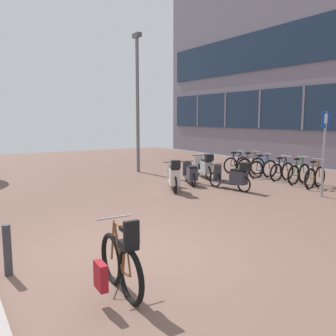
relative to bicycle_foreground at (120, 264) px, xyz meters
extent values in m
cube|color=brown|center=(5.67, 1.13, -0.42)|extent=(14.40, 40.00, 0.05)
cube|color=slate|center=(13.02, 7.40, 2.40)|extent=(0.10, 0.12, 2.09)
cube|color=slate|center=(13.02, 10.25, 2.40)|extent=(0.10, 0.12, 2.09)
cube|color=slate|center=(13.02, 13.09, 2.40)|extent=(0.10, 0.12, 2.09)
cube|color=slate|center=(13.02, 15.93, 2.40)|extent=(0.10, 0.12, 2.09)
torus|color=black|center=(0.02, -0.28, -0.06)|extent=(0.11, 0.75, 0.74)
torus|color=black|center=(0.05, 0.39, -0.06)|extent=(0.11, 0.75, 0.74)
cylinder|color=brown|center=(0.04, 0.12, 0.20)|extent=(0.05, 0.33, 0.65)
cylinder|color=brown|center=(0.03, -0.08, 0.18)|extent=(0.04, 0.14, 0.59)
cylinder|color=brown|center=(0.04, 0.07, 0.50)|extent=(0.05, 0.41, 0.09)
cylinder|color=brown|center=(0.03, -0.15, -0.09)|extent=(0.04, 0.26, 0.08)
cylinder|color=brown|center=(0.03, -0.21, 0.20)|extent=(0.03, 0.17, 0.54)
cylinder|color=brown|center=(0.05, 0.33, 0.23)|extent=(0.04, 0.15, 0.59)
cube|color=black|center=(0.03, -0.13, 0.51)|extent=(0.10, 0.22, 0.06)
cylinder|color=#ADADB2|center=(0.05, 0.27, 0.57)|extent=(0.48, 0.04, 0.02)
cube|color=black|center=(0.02, -0.23, 0.34)|extent=(0.21, 0.25, 0.10)
cube|color=black|center=(0.02, -0.33, 0.52)|extent=(0.20, 0.07, 0.32)
cube|color=maroon|center=(-0.35, -0.22, 0.00)|extent=(0.11, 0.28, 0.34)
cylinder|color=black|center=(-0.06, -0.09, -0.26)|extent=(0.20, 0.09, 0.29)
torus|color=black|center=(8.40, 3.38, -0.07)|extent=(0.73, 0.19, 0.73)
torus|color=black|center=(9.03, 3.49, -0.07)|extent=(0.73, 0.19, 0.73)
cylinder|color=brown|center=(8.78, 3.44, 0.19)|extent=(0.31, 0.09, 0.64)
cylinder|color=brown|center=(8.59, 3.41, 0.17)|extent=(0.14, 0.06, 0.58)
cylinder|color=brown|center=(8.72, 3.44, 0.48)|extent=(0.39, 0.10, 0.08)
cylinder|color=brown|center=(8.52, 3.40, -0.10)|extent=(0.25, 0.07, 0.08)
cylinder|color=brown|center=(8.47, 3.40, 0.19)|extent=(0.17, 0.05, 0.53)
cylinder|color=brown|center=(8.97, 3.48, 0.21)|extent=(0.15, 0.05, 0.58)
cube|color=black|center=(8.54, 3.41, 0.49)|extent=(0.23, 0.12, 0.06)
cylinder|color=#ADADB2|center=(8.91, 3.47, 0.55)|extent=(0.10, 0.48, 0.02)
torus|color=black|center=(8.56, 4.19, -0.07)|extent=(0.73, 0.17, 0.73)
torus|color=black|center=(9.24, 4.28, -0.07)|extent=(0.73, 0.17, 0.73)
cylinder|color=#2D632F|center=(8.97, 4.24, 0.19)|extent=(0.34, 0.08, 0.64)
cylinder|color=#2D632F|center=(8.76, 4.22, 0.17)|extent=(0.15, 0.05, 0.58)
cylinder|color=#2D632F|center=(8.91, 4.24, 0.48)|extent=(0.42, 0.09, 0.08)
cylinder|color=#2D632F|center=(8.69, 4.21, -0.10)|extent=(0.27, 0.06, 0.08)
cylinder|color=#2D632F|center=(8.63, 4.20, 0.19)|extent=(0.18, 0.05, 0.53)
cylinder|color=#2D632F|center=(9.18, 4.27, 0.22)|extent=(0.16, 0.05, 0.58)
cube|color=black|center=(8.71, 4.21, 0.49)|extent=(0.23, 0.12, 0.06)
cylinder|color=#ADADB2|center=(9.11, 4.26, 0.55)|extent=(0.09, 0.48, 0.02)
torus|color=black|center=(8.62, 5.03, -0.09)|extent=(0.69, 0.08, 0.69)
torus|color=black|center=(9.24, 5.04, -0.09)|extent=(0.69, 0.08, 0.69)
cylinder|color=black|center=(8.99, 5.04, 0.16)|extent=(0.31, 0.04, 0.60)
cylinder|color=black|center=(8.81, 5.03, 0.13)|extent=(0.14, 0.04, 0.55)
cylinder|color=black|center=(8.94, 5.03, 0.43)|extent=(0.38, 0.04, 0.08)
cylinder|color=black|center=(8.74, 5.03, -0.11)|extent=(0.24, 0.03, 0.07)
cylinder|color=black|center=(8.69, 5.03, 0.16)|extent=(0.16, 0.03, 0.50)
cylinder|color=black|center=(9.19, 5.04, 0.18)|extent=(0.14, 0.03, 0.55)
cube|color=black|center=(8.76, 5.03, 0.44)|extent=(0.22, 0.09, 0.06)
cylinder|color=#ADADB2|center=(9.13, 5.04, 0.50)|extent=(0.03, 0.48, 0.02)
torus|color=black|center=(8.44, 5.87, -0.08)|extent=(0.72, 0.16, 0.71)
torus|color=black|center=(9.10, 5.79, -0.08)|extent=(0.72, 0.16, 0.71)
cylinder|color=navy|center=(8.83, 5.83, 0.18)|extent=(0.33, 0.08, 0.63)
cylinder|color=navy|center=(8.63, 5.85, 0.16)|extent=(0.15, 0.05, 0.57)
cylinder|color=navy|center=(8.78, 5.83, 0.46)|extent=(0.41, 0.08, 0.08)
cylinder|color=navy|center=(8.56, 5.86, -0.10)|extent=(0.26, 0.06, 0.08)
cylinder|color=navy|center=(8.51, 5.87, 0.18)|extent=(0.17, 0.05, 0.52)
cylinder|color=navy|center=(9.04, 5.80, 0.21)|extent=(0.15, 0.05, 0.57)
cube|color=black|center=(8.58, 5.86, 0.48)|extent=(0.23, 0.12, 0.06)
cylinder|color=#ADADB2|center=(8.98, 5.81, 0.54)|extent=(0.08, 0.48, 0.02)
torus|color=black|center=(8.57, 6.68, -0.07)|extent=(0.74, 0.17, 0.73)
torus|color=black|center=(9.23, 6.59, -0.07)|extent=(0.74, 0.17, 0.73)
cylinder|color=brown|center=(8.97, 6.63, 0.20)|extent=(0.33, 0.08, 0.64)
cylinder|color=brown|center=(8.77, 6.65, 0.17)|extent=(0.15, 0.05, 0.59)
cylinder|color=brown|center=(8.91, 6.63, 0.49)|extent=(0.41, 0.09, 0.09)
cylinder|color=brown|center=(8.70, 6.66, -0.09)|extent=(0.26, 0.06, 0.08)
cylinder|color=brown|center=(8.64, 6.67, 0.20)|extent=(0.17, 0.05, 0.54)
cylinder|color=brown|center=(9.17, 6.60, 0.22)|extent=(0.15, 0.05, 0.58)
cube|color=black|center=(8.72, 6.66, 0.50)|extent=(0.23, 0.12, 0.06)
cylinder|color=#ADADB2|center=(9.11, 6.61, 0.56)|extent=(0.09, 0.48, 0.02)
torus|color=black|center=(8.54, 7.48, -0.09)|extent=(0.70, 0.17, 0.70)
torus|color=black|center=(9.15, 7.39, -0.09)|extent=(0.70, 0.17, 0.70)
cylinder|color=black|center=(8.90, 7.42, 0.17)|extent=(0.30, 0.08, 0.61)
cylinder|color=black|center=(8.72, 7.45, 0.14)|extent=(0.14, 0.06, 0.55)
cylinder|color=black|center=(8.86, 7.43, 0.44)|extent=(0.37, 0.09, 0.08)
cylinder|color=black|center=(8.65, 7.46, -0.11)|extent=(0.24, 0.06, 0.08)
cylinder|color=black|center=(8.61, 7.47, 0.17)|extent=(0.16, 0.05, 0.51)
cylinder|color=black|center=(9.09, 7.40, 0.19)|extent=(0.14, 0.05, 0.55)
cube|color=black|center=(8.67, 7.46, 0.46)|extent=(0.23, 0.12, 0.06)
cylinder|color=#ADADB2|center=(9.04, 7.40, 0.51)|extent=(0.10, 0.48, 0.02)
torus|color=black|center=(6.60, 6.53, -0.15)|extent=(0.22, 0.55, 0.56)
torus|color=black|center=(6.98, 7.72, -0.15)|extent=(0.22, 0.55, 0.56)
cube|color=#A6AFB4|center=(6.79, 7.13, -0.17)|extent=(0.48, 0.75, 0.08)
cube|color=#A6AFB4|center=(6.67, 6.74, 0.06)|extent=(0.45, 0.62, 0.45)
cube|color=black|center=(6.67, 6.74, 0.31)|extent=(0.40, 0.56, 0.06)
cylinder|color=#A6AFB4|center=(6.97, 7.70, 0.13)|extent=(0.10, 0.14, 0.56)
cube|color=#A6AFB4|center=(6.95, 7.63, 0.11)|extent=(0.33, 0.17, 0.55)
cylinder|color=black|center=(6.96, 7.68, 0.41)|extent=(0.50, 0.18, 0.03)
cube|color=black|center=(6.58, 6.48, 0.46)|extent=(0.35, 0.35, 0.24)
torus|color=black|center=(4.18, 5.10, -0.14)|extent=(0.30, 0.54, 0.57)
torus|color=black|center=(4.77, 6.29, -0.14)|extent=(0.30, 0.54, 0.57)
cube|color=beige|center=(4.48, 5.69, -0.17)|extent=(0.58, 0.79, 0.08)
cube|color=beige|center=(4.29, 5.31, 0.09)|extent=(0.53, 0.66, 0.51)
cube|color=black|center=(4.29, 5.31, 0.37)|extent=(0.47, 0.59, 0.06)
cylinder|color=beige|center=(4.76, 6.27, 0.14)|extent=(0.12, 0.14, 0.57)
cube|color=beige|center=(4.73, 6.20, 0.12)|extent=(0.32, 0.21, 0.57)
cylinder|color=black|center=(4.75, 6.24, 0.42)|extent=(0.48, 0.25, 0.03)
cube|color=black|center=(4.16, 5.05, 0.52)|extent=(0.37, 0.37, 0.24)
torus|color=black|center=(6.17, 4.16, -0.16)|extent=(0.13, 0.53, 0.53)
torus|color=black|center=(5.98, 5.36, -0.16)|extent=(0.13, 0.53, 0.53)
cube|color=#343540|center=(6.07, 4.76, -0.18)|extent=(0.38, 0.72, 0.08)
cube|color=#343540|center=(6.14, 4.37, 0.03)|extent=(0.38, 0.58, 0.42)
cube|color=black|center=(6.14, 4.37, 0.26)|extent=(0.33, 0.52, 0.06)
cylinder|color=#343540|center=(5.98, 5.33, 0.10)|extent=(0.09, 0.13, 0.53)
cube|color=#343540|center=(6.00, 5.26, 0.08)|extent=(0.33, 0.13, 0.53)
cylinder|color=black|center=(5.99, 5.31, 0.37)|extent=(0.52, 0.11, 0.03)
cube|color=black|center=(6.18, 4.11, 0.41)|extent=(0.32, 0.32, 0.24)
torus|color=black|center=(5.30, 5.69, -0.17)|extent=(0.25, 0.49, 0.51)
torus|color=black|center=(5.78, 6.80, -0.17)|extent=(0.25, 0.49, 0.51)
cube|color=#353545|center=(5.54, 6.24, -0.19)|extent=(0.53, 0.73, 0.08)
cube|color=#353545|center=(5.39, 5.89, 0.02)|extent=(0.49, 0.61, 0.41)
cube|color=black|center=(5.39, 5.89, 0.25)|extent=(0.43, 0.55, 0.06)
cylinder|color=#353545|center=(5.77, 6.77, 0.09)|extent=(0.11, 0.14, 0.52)
cube|color=#353545|center=(5.74, 6.70, 0.06)|extent=(0.33, 0.20, 0.51)
cylinder|color=black|center=(5.76, 6.75, 0.34)|extent=(0.49, 0.23, 0.03)
cylinder|color=gray|center=(7.65, 2.40, 0.87)|extent=(0.07, 0.07, 2.53)
cube|color=#1A43A4|center=(7.65, 2.39, 1.88)|extent=(0.40, 0.02, 0.50)
cube|color=white|center=(7.62, 2.38, 1.91)|extent=(0.14, 0.01, 0.28)
cylinder|color=slate|center=(5.29, 9.77, 2.40)|extent=(0.14, 0.14, 5.59)
cube|color=#4C4C51|center=(5.29, 9.77, 5.32)|extent=(0.20, 0.52, 0.18)
cylinder|color=#38383D|center=(-1.18, 1.39, -0.01)|extent=(0.12, 0.12, 0.78)
camera|label=1|loc=(-1.90, -4.29, 1.94)|focal=39.13mm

